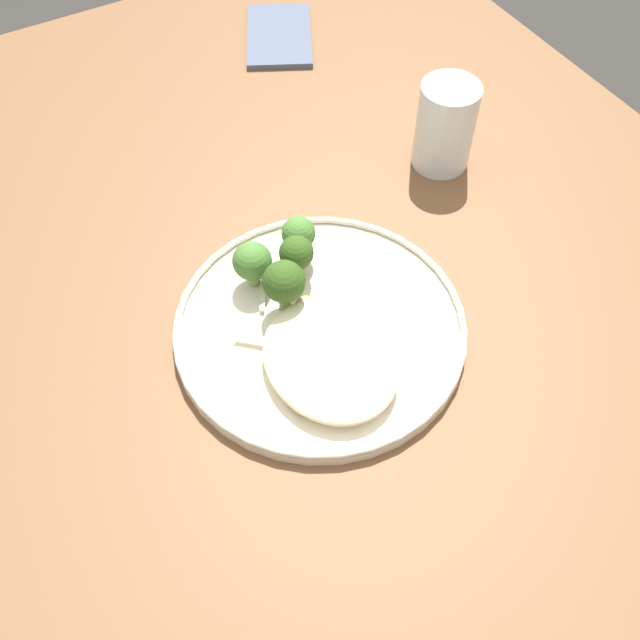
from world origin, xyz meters
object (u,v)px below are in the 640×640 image
seared_scallop_center_golden (304,400)px  seared_scallop_on_noodles (379,394)px  seared_scallop_left_edge (303,366)px  broccoli_floret_beside_noodles (302,233)px  seared_scallop_tiny_bay (353,398)px  folded_napkin (279,35)px  broccoli_floret_center_pile (296,253)px  broccoli_floret_split_head (252,262)px  seared_scallop_rear_pale (334,354)px  seared_scallop_front_small (306,308)px  dinner_plate (320,327)px  broccoli_floret_left_leaning (284,283)px  water_glass (444,130)px

seared_scallop_center_golden → seared_scallop_on_noodles: (-0.03, -0.06, 0.00)m
seared_scallop_left_edge → broccoli_floret_beside_noodles: size_ratio=0.44×
seared_scallop_tiny_bay → folded_napkin: 0.61m
broccoli_floret_center_pile → broccoli_floret_split_head: bearing=73.0°
seared_scallop_rear_pale → broccoli_floret_center_pile: size_ratio=0.45×
seared_scallop_tiny_bay → broccoli_floret_beside_noodles: size_ratio=0.59×
seared_scallop_tiny_bay → folded_napkin: (0.56, -0.22, -0.02)m
seared_scallop_on_noodles → seared_scallop_front_small: bearing=4.8°
seared_scallop_rear_pale → broccoli_floret_beside_noodles: size_ratio=0.44×
seared_scallop_left_edge → broccoli_floret_split_head: bearing=-4.3°
broccoli_floret_center_pile → broccoli_floret_beside_noodles: broccoli_floret_beside_noodles is taller
broccoli_floret_split_head → folded_napkin: 0.46m
broccoli_floret_beside_noodles → folded_napkin: (0.38, -0.17, -0.04)m
seared_scallop_center_golden → broccoli_floret_beside_noodles: size_ratio=0.45×
dinner_plate → broccoli_floret_left_leaning: 0.06m
broccoli_floret_center_pile → broccoli_floret_beside_noodles: size_ratio=0.96×
seared_scallop_left_edge → folded_napkin: bearing=-25.3°
seared_scallop_left_edge → broccoli_floret_center_pile: bearing=-25.8°
seared_scallop_center_golden → broccoli_floret_beside_noodles: broccoli_floret_beside_noodles is taller
seared_scallop_front_small → broccoli_floret_center_pile: broccoli_floret_center_pile is taller
seared_scallop_front_small → folded_napkin: 0.50m
seared_scallop_center_golden → water_glass: 0.38m
seared_scallop_tiny_bay → broccoli_floret_split_head: size_ratio=0.60×
seared_scallop_left_edge → broccoli_floret_center_pile: broccoli_floret_center_pile is taller
seared_scallop_front_small → broccoli_floret_split_head: (0.06, 0.03, 0.02)m
seared_scallop_tiny_bay → broccoli_floret_left_leaning: bearing=0.9°
seared_scallop_on_noodles → folded_napkin: (0.57, -0.20, -0.02)m
dinner_plate → seared_scallop_rear_pale: bearing=167.8°
seared_scallop_front_small → broccoli_floret_center_pile: bearing=-18.3°
dinner_plate → water_glass: size_ratio=2.76×
seared_scallop_left_edge → broccoli_floret_left_leaning: size_ratio=0.38×
seared_scallop_on_noodles → seared_scallop_tiny_bay: seared_scallop_tiny_bay is taller
seared_scallop_rear_pale → seared_scallop_on_noodles: (-0.06, -0.01, -0.00)m
seared_scallop_tiny_bay → seared_scallop_front_small: bearing=-6.6°
seared_scallop_center_golden → broccoli_floret_split_head: size_ratio=0.46×
broccoli_floret_split_head → water_glass: size_ratio=0.51×
seared_scallop_tiny_bay → folded_napkin: size_ratio=0.22×
broccoli_floret_center_pile → folded_napkin: 0.45m
seared_scallop_tiny_bay → seared_scallop_left_edge: bearing=24.2°
seared_scallop_rear_pale → broccoli_floret_split_head: (0.12, 0.02, 0.02)m
seared_scallop_front_small → broccoli_floret_center_pile: size_ratio=0.43×
dinner_plate → broccoli_floret_split_head: size_ratio=5.37×
broccoli_floret_left_leaning → broccoli_floret_center_pile: size_ratio=1.20×
seared_scallop_center_golden → seared_scallop_left_edge: seared_scallop_left_edge is taller
folded_napkin → broccoli_floret_center_pile: bearing=154.8°
water_glass → folded_napkin: 0.33m
seared_scallop_left_edge → folded_napkin: size_ratio=0.16×
seared_scallop_left_edge → seared_scallop_on_noodles: size_ratio=1.01×
seared_scallop_on_noodles → broccoli_floret_split_head: bearing=11.5°
seared_scallop_rear_pale → seared_scallop_tiny_bay: 0.05m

